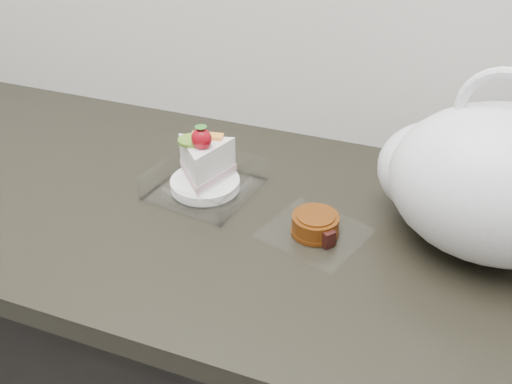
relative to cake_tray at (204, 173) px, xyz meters
name	(u,v)px	position (x,y,z in m)	size (l,w,h in m)	color
counter	(204,367)	(-0.01, -0.04, -0.48)	(2.04, 0.64, 0.90)	black
cake_tray	(204,173)	(0.00, 0.00, 0.00)	(0.19, 0.19, 0.13)	white
mooncake_wrap	(316,226)	(0.22, -0.05, -0.02)	(0.19, 0.18, 0.04)	white
plastic_bag	(486,180)	(0.46, 0.01, 0.08)	(0.40, 0.34, 0.29)	white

